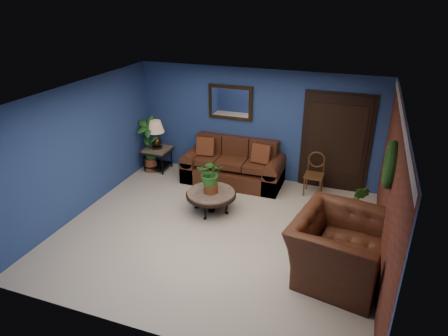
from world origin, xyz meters
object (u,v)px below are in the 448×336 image
(armchair, at_px, (339,248))
(side_chair, at_px, (315,171))
(coffee_table, at_px, (211,195))
(end_table, at_px, (158,153))
(sofa, at_px, (234,168))
(table_lamp, at_px, (156,131))

(armchair, bearing_deg, side_chair, 26.64)
(coffee_table, height_order, end_table, end_table)
(sofa, height_order, table_lamp, table_lamp)
(table_lamp, distance_m, side_chair, 3.75)
(sofa, height_order, armchair, sofa)
(sofa, relative_size, armchair, 1.48)
(table_lamp, bearing_deg, sofa, 0.99)
(armchair, bearing_deg, sofa, 55.43)
(sofa, distance_m, end_table, 1.93)
(sofa, relative_size, end_table, 3.66)
(sofa, bearing_deg, coffee_table, -89.53)
(coffee_table, distance_m, end_table, 2.40)
(end_table, height_order, table_lamp, table_lamp)
(table_lamp, xyz_separation_m, armchair, (4.45, -2.55, -0.50))
(armchair, bearing_deg, table_lamp, 71.28)
(sofa, relative_size, side_chair, 2.44)
(side_chair, bearing_deg, sofa, -177.51)
(end_table, height_order, side_chair, side_chair)
(table_lamp, bearing_deg, end_table, -45.00)
(table_lamp, bearing_deg, coffee_table, -36.23)
(end_table, relative_size, table_lamp, 0.91)
(sofa, relative_size, table_lamp, 3.34)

